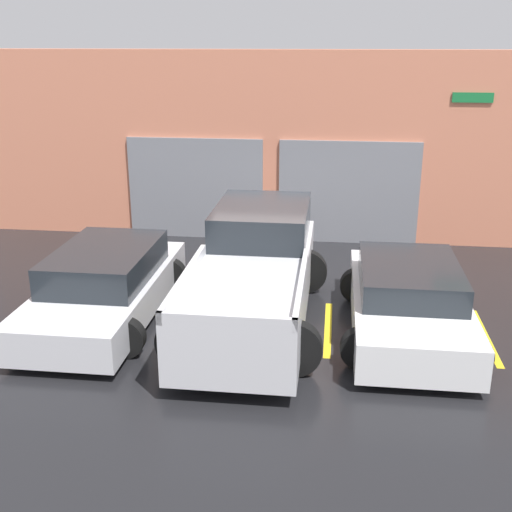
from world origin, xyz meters
TOP-DOWN VIEW (x-y plane):
  - ground_plane at (0.00, 0.00)m, footprint 28.00×28.00m
  - shophouse_building at (-0.01, 3.29)m, footprint 15.72×0.68m
  - pickup_truck at (0.00, -1.79)m, footprint 2.51×5.36m
  - sedan_white at (2.63, -2.04)m, footprint 2.25×4.23m
  - sedan_side at (-2.63, -2.04)m, footprint 2.25×4.56m
  - parking_stripe_far_left at (-3.95, -2.07)m, footprint 0.12×2.20m
  - parking_stripe_left at (-1.32, -2.07)m, footprint 0.12×2.20m
  - parking_stripe_centre at (1.32, -2.07)m, footprint 0.12×2.20m
  - parking_stripe_right at (3.95, -2.07)m, footprint 0.12×2.20m

SIDE VIEW (x-z plane):
  - ground_plane at x=0.00m, z-range 0.00..0.00m
  - parking_stripe_far_left at x=-3.95m, z-range 0.00..0.01m
  - parking_stripe_left at x=-1.32m, z-range 0.00..0.01m
  - parking_stripe_centre at x=1.32m, z-range 0.00..0.01m
  - parking_stripe_right at x=3.95m, z-range 0.00..0.01m
  - sedan_white at x=2.63m, z-range -0.03..1.18m
  - sedan_side at x=-2.63m, z-range -0.04..1.23m
  - pickup_truck at x=0.00m, z-range -0.04..1.74m
  - shophouse_building at x=-0.01m, z-range -0.03..4.48m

